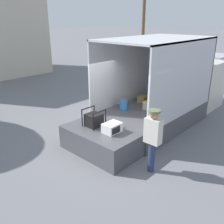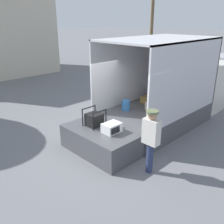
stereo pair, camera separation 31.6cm
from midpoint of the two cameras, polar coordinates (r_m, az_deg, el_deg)
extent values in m
plane|color=slate|center=(8.38, 2.03, -7.23)|extent=(160.00, 160.00, 0.00)
cube|color=silver|center=(12.22, 19.69, 5.95)|extent=(2.07, 2.29, 2.11)
cube|color=#4C4C51|center=(9.77, 10.79, -1.01)|extent=(4.32, 2.49, 0.73)
cube|color=silver|center=(10.00, 5.67, 9.58)|extent=(4.32, 0.06, 2.54)
cube|color=silver|center=(8.69, 18.10, 6.95)|extent=(4.32, 0.06, 2.54)
cube|color=silver|center=(11.09, 17.79, 9.81)|extent=(0.06, 2.49, 2.54)
cube|color=silver|center=(9.12, 12.04, 16.03)|extent=(4.32, 2.49, 0.06)
cylinder|color=#3370B2|center=(9.17, 4.16, 1.57)|extent=(0.30, 0.30, 0.38)
cube|color=#2D7F33|center=(10.19, 10.99, 3.16)|extent=(0.44, 0.32, 0.35)
cube|color=olive|center=(10.10, 8.80, 2.87)|extent=(0.44, 0.32, 0.26)
cube|color=#B2A893|center=(9.35, 10.09, 1.45)|extent=(0.44, 0.32, 0.31)
cube|color=#4C4C51|center=(7.77, -1.45, -6.53)|extent=(1.38, 2.36, 0.73)
cube|color=white|center=(7.39, 1.17, -3.62)|extent=(0.53, 0.40, 0.29)
cube|color=black|center=(7.23, 2.06, -4.23)|extent=(0.34, 0.01, 0.20)
cube|color=black|center=(7.82, -2.91, -1.77)|extent=(0.45, 0.44, 0.40)
cylinder|color=slate|center=(7.92, -1.95, -1.29)|extent=(0.17, 0.24, 0.24)
cylinder|color=black|center=(7.45, -3.11, -2.30)|extent=(0.04, 0.04, 0.56)
cylinder|color=black|center=(7.78, -0.23, -1.23)|extent=(0.04, 0.04, 0.56)
cylinder|color=black|center=(7.81, -5.61, -1.24)|extent=(0.04, 0.04, 0.56)
cylinder|color=black|center=(8.13, -2.75, -0.27)|extent=(0.04, 0.04, 0.56)
cylinder|color=black|center=(7.52, -1.66, 0.10)|extent=(0.52, 0.04, 0.04)
cylinder|color=black|center=(7.88, -4.20, 1.03)|extent=(0.52, 0.04, 0.04)
cylinder|color=navy|center=(6.86, 9.94, -10.30)|extent=(0.18, 0.18, 0.86)
cube|color=beige|center=(6.50, 10.36, -4.47)|extent=(0.24, 0.44, 0.68)
sphere|color=tan|center=(6.32, 10.63, -0.71)|extent=(0.24, 0.24, 0.24)
cylinder|color=#606B47|center=(6.28, 10.68, 0.04)|extent=(0.32, 0.32, 0.06)
cube|color=#B7B7BC|center=(18.97, 23.31, 8.45)|extent=(5.52, 1.99, 0.84)
cube|color=#B7B7BC|center=(19.46, 24.39, 10.78)|extent=(2.43, 1.83, 0.63)
cube|color=black|center=(17.39, 21.36, 9.35)|extent=(2.21, 1.91, 0.12)
cylinder|color=brown|center=(22.58, 9.57, 20.32)|extent=(0.28, 0.28, 7.69)
camera|label=1|loc=(0.16, -88.78, 0.46)|focal=40.00mm
camera|label=2|loc=(0.16, 91.22, -0.46)|focal=40.00mm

